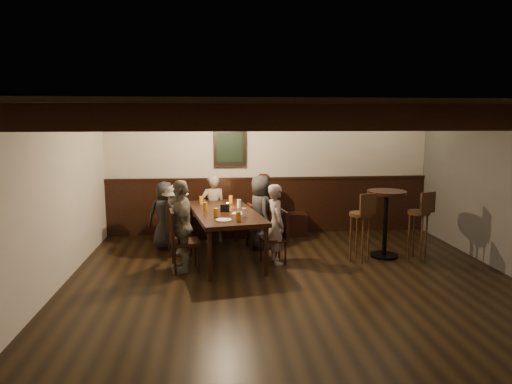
{
  "coord_description": "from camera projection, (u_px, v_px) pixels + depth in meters",
  "views": [
    {
      "loc": [
        -1.1,
        -5.6,
        2.3
      ],
      "look_at": [
        -0.47,
        1.3,
        1.19
      ],
      "focal_mm": 32.0,
      "sensor_mm": 36.0,
      "label": 1
    }
  ],
  "objects": [
    {
      "name": "plate_far",
      "position": [
        239.0,
        213.0,
        7.25
      ],
      "size": [
        0.24,
        0.24,
        0.01
      ],
      "primitive_type": "cylinder",
      "color": "white",
      "rests_on": "dining_table"
    },
    {
      "name": "pint_f",
      "position": [
        244.0,
        213.0,
        7.0
      ],
      "size": [
        0.07,
        0.07,
        0.14
      ],
      "primitive_type": "cylinder",
      "color": "silver",
      "rests_on": "dining_table"
    },
    {
      "name": "room",
      "position": [
        262.0,
        190.0,
        7.95
      ],
      "size": [
        7.0,
        7.0,
        7.0
      ],
      "color": "black",
      "rests_on": "ground"
    },
    {
      "name": "high_top_table",
      "position": [
        386.0,
        214.0,
        7.59
      ],
      "size": [
        0.64,
        0.64,
        1.13
      ],
      "color": "black",
      "rests_on": "floor"
    },
    {
      "name": "person_bench_left",
      "position": [
        165.0,
        215.0,
        8.14
      ],
      "size": [
        0.65,
        0.49,
        1.22
      ],
      "primitive_type": "imported",
      "rotation": [
        0.0,
        0.0,
        3.32
      ],
      "color": "#242426",
      "rests_on": "floor"
    },
    {
      "name": "person_left_near",
      "position": [
        176.0,
        220.0,
        7.75
      ],
      "size": [
        0.58,
        0.84,
        1.2
      ],
      "primitive_type": "imported",
      "rotation": [
        0.0,
        0.0,
        -1.39
      ],
      "color": "gray",
      "rests_on": "floor"
    },
    {
      "name": "chair_right_far",
      "position": [
        274.0,
        247.0,
        7.33
      ],
      "size": [
        0.45,
        0.45,
        0.86
      ],
      "rotation": [
        0.0,
        0.0,
        1.75
      ],
      "color": "black",
      "rests_on": "floor"
    },
    {
      "name": "chair_left_near",
      "position": [
        178.0,
        238.0,
        7.81
      ],
      "size": [
        0.49,
        0.49,
        0.92
      ],
      "rotation": [
        0.0,
        0.0,
        -1.39
      ],
      "color": "black",
      "rests_on": "floor"
    },
    {
      "name": "plate_near",
      "position": [
        224.0,
        220.0,
        6.78
      ],
      "size": [
        0.24,
        0.24,
        0.01
      ],
      "primitive_type": "cylinder",
      "color": "white",
      "rests_on": "dining_table"
    },
    {
      "name": "pint_g",
      "position": [
        238.0,
        216.0,
        6.73
      ],
      "size": [
        0.07,
        0.07,
        0.14
      ],
      "primitive_type": "cylinder",
      "color": "#BF7219",
      "rests_on": "dining_table"
    },
    {
      "name": "chair_left_far",
      "position": [
        184.0,
        252.0,
        6.95
      ],
      "size": [
        0.5,
        0.5,
        0.95
      ],
      "rotation": [
        0.0,
        0.0,
        -1.39
      ],
      "color": "black",
      "rests_on": "floor"
    },
    {
      "name": "person_right_near",
      "position": [
        261.0,
        212.0,
        8.14
      ],
      "size": [
        0.53,
        0.71,
        1.32
      ],
      "primitive_type": "imported",
      "rotation": [
        0.0,
        0.0,
        1.75
      ],
      "color": "#262628",
      "rests_on": "floor"
    },
    {
      "name": "pint_a",
      "position": [
        201.0,
        200.0,
        8.07
      ],
      "size": [
        0.07,
        0.07,
        0.14
      ],
      "primitive_type": "cylinder",
      "color": "#BF7219",
      "rests_on": "dining_table"
    },
    {
      "name": "pint_e",
      "position": [
        216.0,
        213.0,
        6.99
      ],
      "size": [
        0.07,
        0.07,
        0.14
      ],
      "primitive_type": "cylinder",
      "color": "#BF7219",
      "rests_on": "dining_table"
    },
    {
      "name": "pint_c",
      "position": [
        205.0,
        206.0,
        7.49
      ],
      "size": [
        0.07,
        0.07,
        0.14
      ],
      "primitive_type": "cylinder",
      "color": "#BF7219",
      "rests_on": "dining_table"
    },
    {
      "name": "person_bench_centre",
      "position": [
        213.0,
        209.0,
        8.51
      ],
      "size": [
        0.52,
        0.39,
        1.28
      ],
      "primitive_type": "imported",
      "rotation": [
        0.0,
        0.0,
        3.32
      ],
      "color": "slate",
      "rests_on": "floor"
    },
    {
      "name": "candle",
      "position": [
        228.0,
        206.0,
        7.8
      ],
      "size": [
        0.05,
        0.05,
        0.05
      ],
      "primitive_type": "cylinder",
      "color": "beige",
      "rests_on": "dining_table"
    },
    {
      "name": "bar_stool_right",
      "position": [
        418.0,
        234.0,
        7.53
      ],
      "size": [
        0.4,
        0.41,
        1.14
      ],
      "rotation": [
        0.0,
        0.0,
        0.41
      ],
      "color": "#311E0F",
      "rests_on": "floor"
    },
    {
      "name": "chair_right_near",
      "position": [
        259.0,
        234.0,
        8.19
      ],
      "size": [
        0.46,
        0.46,
        0.86
      ],
      "rotation": [
        0.0,
        0.0,
        1.75
      ],
      "color": "black",
      "rests_on": "floor"
    },
    {
      "name": "pint_b",
      "position": [
        231.0,
        199.0,
        8.16
      ],
      "size": [
        0.07,
        0.07,
        0.14
      ],
      "primitive_type": "cylinder",
      "color": "#BF7219",
      "rests_on": "dining_table"
    },
    {
      "name": "dining_table",
      "position": [
        224.0,
        215.0,
        7.5
      ],
      "size": [
        1.34,
        2.29,
        0.81
      ],
      "rotation": [
        0.0,
        0.0,
        0.18
      ],
      "color": "black",
      "rests_on": "floor"
    },
    {
      "name": "person_left_far",
      "position": [
        182.0,
        226.0,
        6.88
      ],
      "size": [
        0.48,
        0.87,
        1.41
      ],
      "primitive_type": "imported",
      "rotation": [
        0.0,
        0.0,
        -1.39
      ],
      "color": "gray",
      "rests_on": "floor"
    },
    {
      "name": "person_right_far",
      "position": [
        276.0,
        224.0,
        7.28
      ],
      "size": [
        0.39,
        0.52,
        1.29
      ],
      "primitive_type": "imported",
      "rotation": [
        0.0,
        0.0,
        1.75
      ],
      "color": "gray",
      "rests_on": "floor"
    },
    {
      "name": "bar_stool_left",
      "position": [
        360.0,
        236.0,
        7.39
      ],
      "size": [
        0.4,
        0.41,
        1.14
      ],
      "rotation": [
        0.0,
        0.0,
        0.38
      ],
      "color": "#311E0F",
      "rests_on": "floor"
    },
    {
      "name": "condiment_caddy",
      "position": [
        225.0,
        208.0,
        7.43
      ],
      "size": [
        0.15,
        0.1,
        0.12
      ],
      "primitive_type": "cube",
      "color": "black",
      "rests_on": "dining_table"
    },
    {
      "name": "person_bench_right",
      "position": [
        262.0,
        208.0,
        8.61
      ],
      "size": [
        0.71,
        0.59,
        1.29
      ],
      "primitive_type": "imported",
      "rotation": [
        0.0,
        0.0,
        3.32
      ],
      "color": "#5A231E",
      "rests_on": "floor"
    },
    {
      "name": "pint_d",
      "position": [
        239.0,
        204.0,
        7.74
      ],
      "size": [
        0.07,
        0.07,
        0.14
      ],
      "primitive_type": "cylinder",
      "color": "silver",
      "rests_on": "dining_table"
    }
  ]
}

